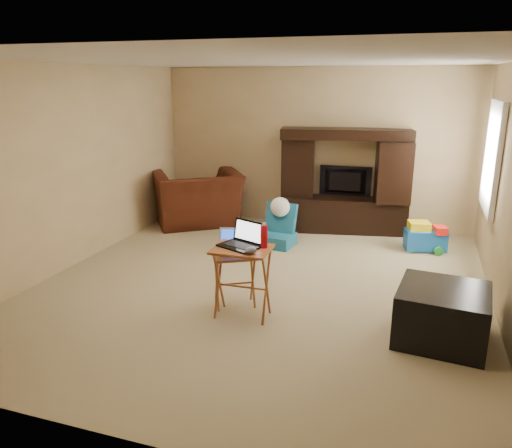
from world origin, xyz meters
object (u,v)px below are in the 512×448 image
(plush_toy, at_px, (246,238))
(mouse_left, at_px, (249,256))
(water_bottle, at_px, (264,237))
(push_toy, at_px, (426,236))
(child_rocker, at_px, (277,225))
(laptop_left, at_px, (233,242))
(tray_table_left, at_px, (235,280))
(television, at_px, (345,182))
(recliner, at_px, (197,198))
(entertainment_center, at_px, (344,181))
(laptop_right, at_px, (239,235))
(tray_table_right, at_px, (242,282))
(ottoman, at_px, (442,315))
(mouse_right, at_px, (251,250))

(plush_toy, distance_m, mouse_left, 1.88)
(mouse_left, height_order, water_bottle, water_bottle)
(push_toy, bearing_deg, child_rocker, 178.57)
(laptop_left, relative_size, water_bottle, 1.35)
(tray_table_left, relative_size, laptop_left, 1.91)
(television, height_order, recliner, television)
(entertainment_center, height_order, laptop_right, entertainment_center)
(plush_toy, relative_size, water_bottle, 1.82)
(entertainment_center, relative_size, water_bottle, 8.73)
(recliner, bearing_deg, laptop_left, 85.78)
(laptop_left, bearing_deg, tray_table_left, -60.91)
(laptop_left, bearing_deg, television, 62.16)
(tray_table_right, distance_m, water_bottle, 0.52)
(water_bottle, bearing_deg, child_rocker, 102.59)
(entertainment_center, bearing_deg, television, 78.99)
(tray_table_left, bearing_deg, push_toy, 21.99)
(push_toy, relative_size, laptop_right, 1.47)
(television, relative_size, recliner, 0.60)
(entertainment_center, bearing_deg, tray_table_right, -109.36)
(water_bottle, bearing_deg, ottoman, 1.54)
(entertainment_center, xyz_separation_m, television, (0.00, 0.12, -0.03))
(entertainment_center, xyz_separation_m, water_bottle, (-0.28, -3.19, 0.04))
(child_rocker, distance_m, laptop_left, 2.04)
(television, distance_m, child_rocker, 1.46)
(television, distance_m, water_bottle, 3.33)
(recliner, height_order, tray_table_right, recliner)
(child_rocker, xyz_separation_m, push_toy, (2.02, 0.45, -0.09))
(television, bearing_deg, tray_table_right, 79.58)
(laptop_left, xyz_separation_m, water_bottle, (0.39, -0.15, 0.14))
(tray_table_left, bearing_deg, child_rocker, 62.84)
(mouse_right, bearing_deg, tray_table_left, 131.77)
(push_toy, distance_m, ottoman, 2.56)
(recliner, xyz_separation_m, ottoman, (3.74, -2.80, -0.19))
(plush_toy, bearing_deg, mouse_right, -69.06)
(mouse_left, bearing_deg, entertainment_center, 81.79)
(water_bottle, bearing_deg, push_toy, 59.42)
(television, height_order, mouse_left, television)
(tray_table_right, xyz_separation_m, mouse_right, (0.13, -0.12, 0.39))
(tray_table_left, xyz_separation_m, water_bottle, (0.36, -0.12, 0.55))
(ottoman, height_order, laptop_right, laptop_right)
(mouse_left, bearing_deg, push_toy, 56.16)
(laptop_left, bearing_deg, plush_toy, 89.18)
(tray_table_left, bearing_deg, laptop_right, -87.82)
(recliner, height_order, tray_table_left, recliner)
(tray_table_left, height_order, laptop_left, laptop_left)
(plush_toy, height_order, push_toy, push_toy)
(plush_toy, xyz_separation_m, tray_table_left, (0.47, -1.65, 0.08))
(recliner, xyz_separation_m, child_rocker, (1.57, -0.70, -0.13))
(laptop_right, xyz_separation_m, water_bottle, (0.24, 0.06, -0.01))
(mouse_left, bearing_deg, plush_toy, 110.74)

